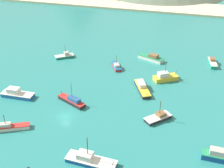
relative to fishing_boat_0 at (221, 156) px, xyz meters
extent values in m
cube|color=teal|center=(-39.17, 35.16, -1.27)|extent=(260.00, 280.00, 0.50)
cube|color=#14478C|center=(0.21, 0.00, -0.39)|extent=(8.39, 2.58, 1.27)
cube|color=#238C5B|center=(0.21, 0.00, 0.35)|extent=(8.56, 2.63, 0.20)
cube|color=#B2ADA3|center=(-0.83, 0.01, 1.11)|extent=(3.24, 1.89, 1.32)
cube|color=red|center=(-34.30, 37.48, -0.64)|extent=(5.33, 7.23, 0.76)
cube|color=#1E669E|center=(-34.30, 37.48, -0.16)|extent=(5.44, 7.38, 0.20)
cube|color=#B2ADA3|center=(-33.87, 36.71, 0.36)|extent=(2.72, 3.13, 0.84)
cylinder|color=#4C3823|center=(-35.85, 40.26, 0.27)|extent=(0.34, 0.47, 1.04)
cylinder|color=#4C3823|center=(-34.13, 37.18, 2.39)|extent=(0.10, 0.10, 3.23)
cube|color=#232328|center=(-22.24, 24.51, -0.57)|extent=(7.00, 10.56, 0.91)
cube|color=gold|center=(-22.24, 24.51, -0.01)|extent=(7.14, 10.77, 0.20)
cube|color=beige|center=(-22.82, 25.68, 0.64)|extent=(3.67, 4.75, 1.11)
cylinder|color=#4C3823|center=(-20.12, 20.27, 0.52)|extent=(0.35, 0.54, 1.24)
cube|color=gold|center=(-16.35, 33.30, -0.40)|extent=(8.24, 6.97, 1.25)
cube|color=gold|center=(-16.35, 33.30, 0.33)|extent=(8.40, 7.11, 0.20)
cube|color=beige|center=(-17.16, 32.75, 1.16)|extent=(4.00, 3.76, 1.47)
cylinder|color=#4C3823|center=(-13.43, 35.28, 1.11)|extent=(0.66, 0.50, 1.69)
cylinder|color=#4C3823|center=(-16.62, 33.11, 3.65)|extent=(0.16, 0.16, 3.50)
cube|color=#198466|center=(-1.67, 49.90, -0.50)|extent=(3.51, 8.25, 1.06)
cube|color=white|center=(-1.67, 49.90, 0.13)|extent=(3.58, 8.41, 0.20)
cube|color=brown|center=(-1.83, 50.89, 0.67)|extent=(2.05, 2.70, 0.89)
cylinder|color=#4C3823|center=(-1.07, 46.36, 0.77)|extent=(0.22, 0.63, 1.43)
cube|color=silver|center=(-23.80, 47.60, -0.45)|extent=(9.98, 6.31, 1.14)
cube|color=#238C5B|center=(-23.80, 47.60, 0.22)|extent=(10.18, 6.44, 0.20)
cube|color=brown|center=(-22.69, 47.15, 0.91)|extent=(3.80, 3.26, 1.18)
cube|color=silver|center=(-50.38, -4.04, -0.61)|extent=(10.22, 6.35, 0.83)
cube|color=red|center=(-50.38, -4.04, -0.10)|extent=(10.42, 6.48, 0.20)
cube|color=#B2ADA3|center=(-51.56, -4.62, 0.43)|extent=(4.47, 3.18, 0.85)
cylinder|color=#4C3823|center=(-50.79, -4.24, 2.15)|extent=(0.16, 0.16, 2.59)
cube|color=#14478C|center=(-26.49, -9.03, -0.59)|extent=(11.01, 3.56, 0.87)
cube|color=white|center=(-26.49, -9.03, -0.05)|extent=(11.23, 3.64, 0.20)
cube|color=beige|center=(-27.85, -8.98, 0.75)|extent=(3.40, 2.49, 1.40)
cylinder|color=#4C3823|center=(-21.58, -9.21, 0.46)|extent=(0.53, 0.14, 1.19)
cylinder|color=#4C3823|center=(-27.18, -9.00, 3.65)|extent=(0.18, 0.18, 4.41)
cube|color=#1E5BA8|center=(-56.75, 10.24, -0.53)|extent=(9.69, 3.57, 0.98)
cube|color=white|center=(-56.75, 10.24, 0.06)|extent=(9.88, 3.64, 0.20)
cube|color=silver|center=(-57.94, 10.18, 0.94)|extent=(3.55, 2.51, 1.56)
cube|color=#232328|center=(-15.30, 10.76, -0.61)|extent=(6.89, 7.09, 0.84)
cube|color=white|center=(-15.30, 10.76, -0.09)|extent=(7.03, 7.23, 0.20)
cube|color=brown|center=(-14.69, 11.41, 0.46)|extent=(2.99, 2.99, 0.90)
cylinder|color=#4C3823|center=(-17.51, 8.41, 0.40)|extent=(0.44, 0.46, 1.14)
cylinder|color=#4C3823|center=(-14.99, 11.09, 2.79)|extent=(0.15, 0.15, 3.76)
cube|color=#198466|center=(-55.66, 40.22, -0.66)|extent=(7.02, 6.20, 0.73)
cube|color=white|center=(-55.66, 40.22, -0.20)|extent=(7.16, 6.32, 0.20)
cube|color=#B2ADA3|center=(-54.98, 40.75, 0.50)|extent=(2.53, 2.56, 1.19)
cylinder|color=#4C3823|center=(-55.25, 40.54, 2.58)|extent=(0.11, 0.11, 2.97)
cube|color=#232328|center=(-40.16, 11.67, -0.54)|extent=(9.39, 5.78, 0.96)
cube|color=red|center=(-40.16, 11.67, 0.04)|extent=(9.58, 5.90, 0.20)
cube|color=#28568C|center=(-39.10, 11.19, 0.67)|extent=(4.31, 3.11, 1.06)
cylinder|color=#4C3823|center=(-43.99, 13.40, 0.61)|extent=(0.57, 0.35, 1.31)
cylinder|color=#4C3823|center=(-39.83, 11.52, 3.36)|extent=(0.11, 0.11, 4.31)
cube|color=beige|center=(-39.17, 124.36, -0.42)|extent=(247.00, 25.99, 1.20)
camera|label=1|loc=(-8.89, -51.87, 44.31)|focal=46.65mm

